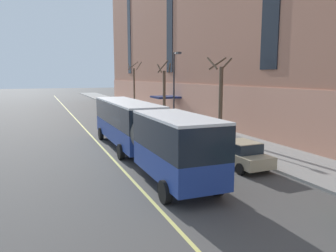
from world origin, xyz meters
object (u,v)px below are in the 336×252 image
Objects in this scene: parked_car_white_0 at (119,107)px; street_lamp at (175,82)px; parked_car_champagne_2 at (240,154)px; street_tree_mid_block at (220,97)px; street_tree_far_uptown at (164,91)px; fire_hydrant at (169,122)px; parked_car_black_1 at (160,123)px; street_tree_far_downtown at (134,85)px; city_bus at (140,128)px.

street_lamp is (1.67, -16.81, 3.89)m from parked_car_white_0.
street_tree_mid_block reaches higher than parked_car_champagne_2.
fire_hydrant is at bearing -106.32° from street_tree_far_uptown.
parked_car_black_1 is at bearing 89.33° from parked_car_champagne_2.
parked_car_black_1 is at bearing -99.02° from street_tree_far_downtown.
street_lamp is (1.90, 14.26, 3.89)m from parked_car_champagne_2.
parked_car_champagne_2 is at bearing -97.58° from street_lamp.
street_tree_far_uptown is at bearing 65.33° from parked_car_black_1.
parked_car_black_1 is at bearing -134.18° from fire_hydrant.
street_tree_far_downtown is at bearing 85.22° from fire_hydrant.
street_tree_mid_block is at bearing 67.34° from parked_car_champagne_2.
street_tree_far_uptown is at bearing 80.97° from parked_car_champagne_2.
city_bus is 4.10× the size of parked_car_black_1.
street_tree_far_downtown is (3.15, 19.86, 3.08)m from parked_car_black_1.
fire_hydrant is (-0.10, 1.40, -4.17)m from street_lamp.
parked_car_white_0 is at bearing 106.73° from street_tree_far_uptown.
city_bus is 2.45× the size of street_tree_far_downtown.
city_bus is at bearing -155.28° from street_tree_mid_block.
street_tree_mid_block reaches higher than parked_car_white_0.
parked_car_white_0 reaches higher than fire_hydrant.
street_tree_far_downtown reaches higher than fire_hydrant.
parked_car_white_0 is at bearing 95.67° from street_lamp.
street_tree_far_uptown is (3.14, 6.84, 2.74)m from parked_car_black_1.
city_bus reaches higher than parked_car_champagne_2.
parked_car_black_1 is (4.98, 9.85, -1.24)m from city_bus.
street_tree_mid_block reaches higher than city_bus.
street_lamp reaches higher than street_tree_far_downtown.
fire_hydrant is at bearing 83.45° from parked_car_champagne_2.
parked_car_black_1 reaches higher than fire_hydrant.
city_bus is 4.08× the size of parked_car_white_0.
parked_car_white_0 is at bearing 89.78° from parked_car_black_1.
street_lamp is at bearing -85.91° from fire_hydrant.
street_tree_mid_block is 6.64m from street_lamp.
city_bus is 25.13× the size of fire_hydrant.
street_tree_far_uptown reaches higher than street_tree_mid_block.
city_bus is at bearing -119.85° from fire_hydrant.
parked_car_champagne_2 is 14.90m from street_lamp.
city_bus is at bearing -115.96° from street_tree_far_uptown.
parked_car_black_1 is at bearing -90.22° from parked_car_white_0.
parked_car_white_0 is 11.04m from street_tree_far_uptown.
street_tree_far_uptown is 9.79× the size of fire_hydrant.
street_tree_far_uptown is 6.17m from fire_hydrant.
street_tree_mid_block is (3.05, -23.21, 2.80)m from parked_car_white_0.
parked_car_white_0 is 0.60× the size of street_tree_far_downtown.
parked_car_black_1 is at bearing 63.16° from city_bus.
parked_car_white_0 is 23.58m from street_tree_mid_block.
parked_car_champagne_2 is at bearing -112.66° from street_tree_mid_block.
street_tree_far_uptown is 0.95× the size of street_tree_far_downtown.
parked_car_champagne_2 is (-0.16, -13.97, 0.00)m from parked_car_black_1.
street_lamp reaches higher than parked_car_champagne_2.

